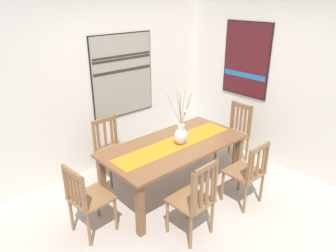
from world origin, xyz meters
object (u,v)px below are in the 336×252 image
object	(u,v)px
chair_1	(87,198)
chair_4	(247,172)
chair_2	(195,199)
chair_3	(111,149)
painting_on_back_wall	(123,75)
painting_on_side_wall	(246,60)
chair_0	(235,132)
centerpiece_vase	(181,135)
dining_table	(175,150)

from	to	relation	value
chair_1	chair_4	distance (m)	2.00
chair_2	chair_3	bearing A→B (deg)	90.12
painting_on_back_wall	painting_on_side_wall	distance (m)	1.99
chair_0	chair_2	xyz separation A→B (m)	(-1.80, -0.80, -0.00)
painting_on_side_wall	chair_2	bearing A→B (deg)	-155.72
painting_on_back_wall	chair_3	bearing A→B (deg)	-143.19
centerpiece_vase	dining_table	bearing A→B (deg)	135.47
dining_table	painting_on_back_wall	bearing A→B (deg)	86.33
chair_2	painting_on_side_wall	bearing A→B (deg)	24.28
centerpiece_vase	chair_1	xyz separation A→B (m)	(-1.38, 0.07, -0.38)
chair_2	chair_3	xyz separation A→B (m)	(-0.00, 1.68, -0.02)
centerpiece_vase	chair_2	bearing A→B (deg)	-124.37
centerpiece_vase	chair_0	bearing A→B (deg)	1.94
dining_table	chair_0	xyz separation A→B (m)	(1.34, -0.01, -0.13)
chair_3	painting_on_side_wall	xyz separation A→B (m)	(2.20, -0.69, 1.12)
dining_table	chair_0	world-z (taller)	chair_0
painting_on_back_wall	painting_on_side_wall	world-z (taller)	painting_on_side_wall
dining_table	chair_2	bearing A→B (deg)	-119.56
dining_table	chair_2	xyz separation A→B (m)	(-0.46, -0.81, -0.13)
centerpiece_vase	painting_on_side_wall	bearing A→B (deg)	7.88
centerpiece_vase	painting_on_back_wall	bearing A→B (deg)	88.93
chair_0	painting_on_back_wall	distance (m)	2.01
centerpiece_vase	painting_on_back_wall	distance (m)	1.44
dining_table	painting_on_side_wall	bearing A→B (deg)	5.80
chair_4	painting_on_side_wall	size ratio (longest dim) A/B	0.75
chair_0	chair_1	distance (m)	2.65
chair_1	painting_on_back_wall	xyz separation A→B (m)	(1.40, 1.25, 0.93)
chair_4	chair_0	bearing A→B (deg)	44.24
chair_3	painting_on_side_wall	distance (m)	2.56
centerpiece_vase	chair_3	xyz separation A→B (m)	(-0.52, 0.92, -0.38)
centerpiece_vase	chair_3	world-z (taller)	centerpiece_vase
painting_on_back_wall	painting_on_side_wall	bearing A→B (deg)	-33.61
centerpiece_vase	painting_on_side_wall	world-z (taller)	painting_on_side_wall
dining_table	chair_1	xyz separation A→B (m)	(-1.32, 0.02, -0.15)
dining_table	centerpiece_vase	world-z (taller)	centerpiece_vase
painting_on_side_wall	chair_1	bearing A→B (deg)	-177.04
chair_2	chair_4	world-z (taller)	chair_2
chair_1	painting_on_back_wall	bearing A→B (deg)	41.86
chair_4	painting_on_back_wall	bearing A→B (deg)	100.81
chair_2	chair_4	bearing A→B (deg)	-1.64
chair_3	painting_on_side_wall	size ratio (longest dim) A/B	0.78
chair_0	chair_4	size ratio (longest dim) A/B	1.07
chair_1	painting_on_back_wall	distance (m)	2.10
centerpiece_vase	chair_4	distance (m)	0.98
dining_table	chair_0	size ratio (longest dim) A/B	2.07
chair_0	chair_4	bearing A→B (deg)	-135.76
chair_4	painting_on_back_wall	world-z (taller)	painting_on_back_wall
centerpiece_vase	painting_on_side_wall	distance (m)	1.84
chair_0	dining_table	bearing A→B (deg)	179.46
chair_4	painting_on_back_wall	xyz separation A→B (m)	(-0.40, 2.11, 0.94)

